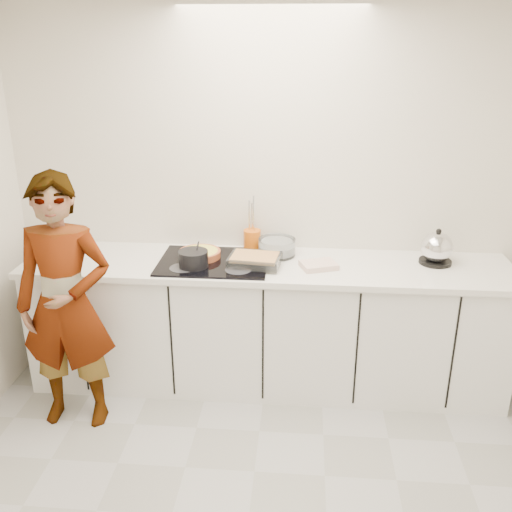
# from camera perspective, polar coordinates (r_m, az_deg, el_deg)

# --- Properties ---
(wall_back) EXTENTS (3.60, 0.00, 2.60)m
(wall_back) POSITION_cam_1_polar(r_m,az_deg,el_deg) (3.96, 1.41, 6.25)
(wall_back) COLOR silver
(wall_back) RESTS_ON ground
(base_cabinets) EXTENTS (3.20, 0.58, 0.87)m
(base_cabinets) POSITION_cam_1_polar(r_m,az_deg,el_deg) (3.98, 1.01, -7.08)
(base_cabinets) COLOR white
(base_cabinets) RESTS_ON floor
(countertop) EXTENTS (3.24, 0.64, 0.04)m
(countertop) POSITION_cam_1_polar(r_m,az_deg,el_deg) (3.79, 1.05, -1.02)
(countertop) COLOR white
(countertop) RESTS_ON base_cabinets
(hob) EXTENTS (0.72, 0.54, 0.01)m
(hob) POSITION_cam_1_polar(r_m,az_deg,el_deg) (3.79, -4.25, -0.58)
(hob) COLOR black
(hob) RESTS_ON countertop
(tart_dish) EXTENTS (0.36, 0.36, 0.05)m
(tart_dish) POSITION_cam_1_polar(r_m,az_deg,el_deg) (3.86, -5.65, 0.26)
(tart_dish) COLOR #AD502C
(tart_dish) RESTS_ON hob
(saucepan) EXTENTS (0.25, 0.25, 0.18)m
(saucepan) POSITION_cam_1_polar(r_m,az_deg,el_deg) (3.69, -6.28, -0.27)
(saucepan) COLOR black
(saucepan) RESTS_ON hob
(baking_dish) EXTENTS (0.35, 0.28, 0.06)m
(baking_dish) POSITION_cam_1_polar(r_m,az_deg,el_deg) (3.71, -0.12, -0.34)
(baking_dish) COLOR silver
(baking_dish) RESTS_ON hob
(mixing_bowl) EXTENTS (0.29, 0.29, 0.12)m
(mixing_bowl) POSITION_cam_1_polar(r_m,az_deg,el_deg) (3.90, 2.09, 0.84)
(mixing_bowl) COLOR silver
(mixing_bowl) RESTS_ON countertop
(tea_towel) EXTENTS (0.27, 0.23, 0.04)m
(tea_towel) POSITION_cam_1_polar(r_m,az_deg,el_deg) (3.72, 6.28, -0.92)
(tea_towel) COLOR white
(tea_towel) RESTS_ON countertop
(kettle) EXTENTS (0.27, 0.27, 0.24)m
(kettle) POSITION_cam_1_polar(r_m,az_deg,el_deg) (3.93, 17.62, 0.69)
(kettle) COLOR black
(kettle) RESTS_ON countertop
(utensil_crock) EXTENTS (0.12, 0.12, 0.15)m
(utensil_crock) POSITION_cam_1_polar(r_m,az_deg,el_deg) (3.98, -0.39, 1.57)
(utensil_crock) COLOR #DB6010
(utensil_crock) RESTS_ON countertop
(cook) EXTENTS (0.61, 0.41, 1.62)m
(cook) POSITION_cam_1_polar(r_m,az_deg,el_deg) (3.63, -18.50, -4.63)
(cook) COLOR white
(cook) RESTS_ON floor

